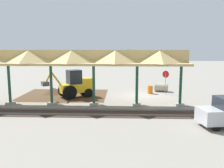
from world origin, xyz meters
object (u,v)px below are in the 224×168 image
(backhoe, at_px, (75,85))
(traffic_barrel, at_px, (150,90))
(stop_sign, at_px, (166,77))
(concrete_pipe, at_px, (161,87))

(backhoe, height_order, traffic_barrel, backhoe)
(backhoe, bearing_deg, stop_sign, -167.41)
(stop_sign, xyz_separation_m, backhoe, (9.52, 2.13, -0.58))
(stop_sign, xyz_separation_m, traffic_barrel, (1.61, -0.21, -1.40))
(stop_sign, relative_size, concrete_pipe, 1.55)
(stop_sign, height_order, backhoe, backhoe)
(backhoe, bearing_deg, traffic_barrel, -163.58)
(stop_sign, xyz_separation_m, concrete_pipe, (0.20, -1.51, -1.37))
(stop_sign, relative_size, traffic_barrel, 2.85)
(backhoe, xyz_separation_m, concrete_pipe, (-9.32, -3.64, -0.79))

